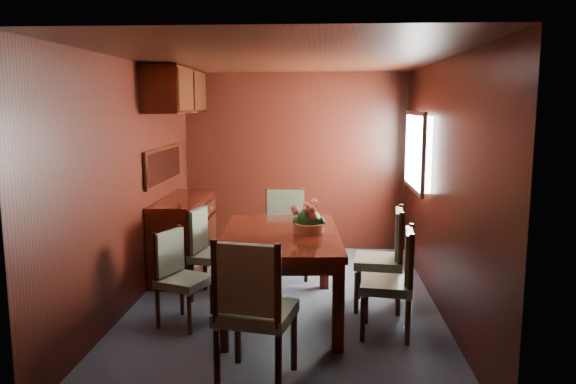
# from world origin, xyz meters

# --- Properties ---
(ground) EXTENTS (4.50, 4.50, 0.00)m
(ground) POSITION_xyz_m (0.00, 0.00, 0.00)
(ground) COLOR #313843
(ground) RESTS_ON ground
(room_shell) EXTENTS (3.06, 4.52, 2.41)m
(room_shell) POSITION_xyz_m (-0.10, 0.33, 1.63)
(room_shell) COLOR black
(room_shell) RESTS_ON ground
(sideboard) EXTENTS (0.48, 1.40, 0.90)m
(sideboard) POSITION_xyz_m (-1.25, 1.00, 0.45)
(sideboard) COLOR black
(sideboard) RESTS_ON ground
(dining_table) EXTENTS (1.18, 1.77, 0.80)m
(dining_table) POSITION_xyz_m (-0.02, -0.28, 0.69)
(dining_table) COLOR black
(dining_table) RESTS_ON ground
(chair_left_near) EXTENTS (0.52, 0.53, 0.87)m
(chair_left_near) POSITION_xyz_m (-0.92, -0.53, 0.48)
(chair_left_near) COLOR black
(chair_left_near) RESTS_ON ground
(chair_left_far) EXTENTS (0.50, 0.51, 0.94)m
(chair_left_far) POSITION_xyz_m (-0.80, 0.19, 0.52)
(chair_left_far) COLOR black
(chair_left_far) RESTS_ON ground
(chair_right_near) EXTENTS (0.49, 0.51, 0.95)m
(chair_right_near) POSITION_xyz_m (1.00, -0.67, 0.53)
(chair_right_near) COLOR black
(chair_right_near) RESTS_ON ground
(chair_right_far) EXTENTS (0.51, 0.52, 1.00)m
(chair_right_far) POSITION_xyz_m (0.99, -0.02, 0.55)
(chair_right_far) COLOR black
(chair_right_far) RESTS_ON ground
(chair_head) EXTENTS (0.60, 0.58, 1.08)m
(chair_head) POSITION_xyz_m (-0.11, -1.62, 0.60)
(chair_head) COLOR black
(chair_head) RESTS_ON ground
(chair_foot) EXTENTS (0.53, 0.52, 1.01)m
(chair_foot) POSITION_xyz_m (-0.05, 1.00, 0.56)
(chair_foot) COLOR black
(chair_foot) RESTS_ON ground
(flower_centerpiece) EXTENTS (0.31, 0.31, 0.31)m
(flower_centerpiece) POSITION_xyz_m (0.24, -0.25, 0.95)
(flower_centerpiece) COLOR #A65932
(flower_centerpiece) RESTS_ON dining_table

